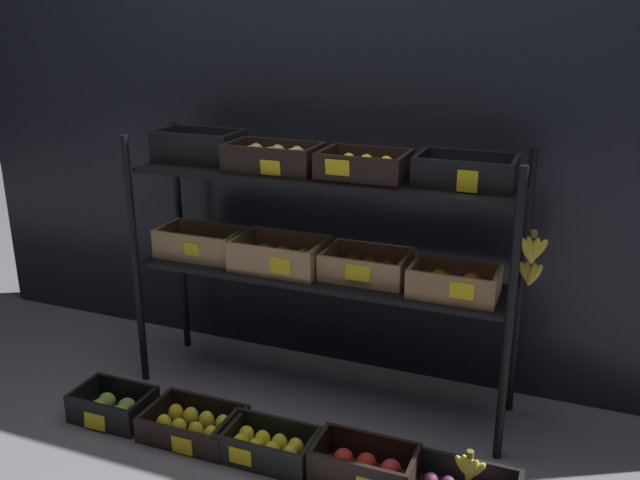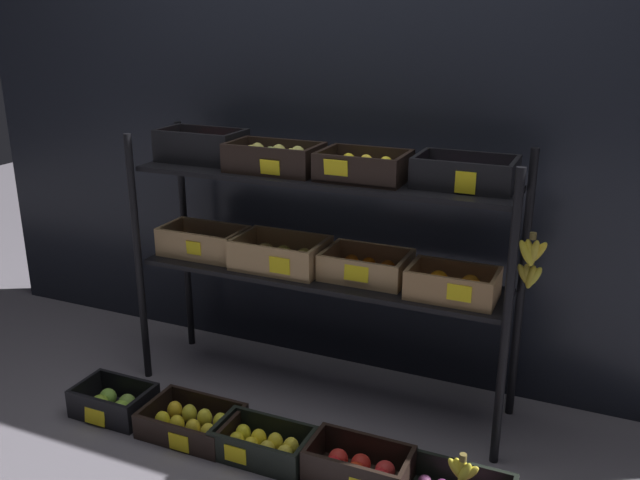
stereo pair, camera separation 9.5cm
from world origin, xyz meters
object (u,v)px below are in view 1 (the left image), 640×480
display_rack (318,222)px  crate_ground_lemon (193,426)px  banana_bunch_loose (469,467)px  crate_ground_apple_red (365,467)px  crate_ground_center_lemon (267,446)px  crate_ground_apple_green (113,407)px

display_rack → crate_ground_lemon: 0.93m
display_rack → banana_bunch_loose: 1.08m
crate_ground_lemon → crate_ground_apple_red: 0.70m
crate_ground_center_lemon → crate_ground_apple_red: crate_ground_apple_red is taller
crate_ground_apple_green → banana_bunch_loose: (1.43, -0.01, 0.11)m
crate_ground_center_lemon → crate_ground_apple_red: 0.37m
display_rack → crate_ground_apple_red: 0.94m
crate_ground_center_lemon → crate_ground_apple_red: bearing=2.2°
display_rack → crate_ground_apple_red: bearing=-52.7°
crate_ground_apple_green → crate_ground_lemon: 0.37m
display_rack → crate_ground_center_lemon: display_rack is taller
crate_ground_apple_green → banana_bunch_loose: 1.43m
crate_ground_apple_green → crate_ground_apple_red: size_ratio=0.86×
crate_ground_apple_green → crate_ground_apple_red: crate_ground_apple_red is taller
crate_ground_apple_green → banana_bunch_loose: banana_bunch_loose is taller
crate_ground_apple_green → crate_ground_center_lemon: size_ratio=0.86×
banana_bunch_loose → crate_ground_lemon: bearing=178.9°
crate_ground_apple_green → crate_ground_apple_red: (1.07, 0.01, 0.00)m
crate_ground_center_lemon → display_rack: bearing=89.6°
crate_ground_apple_red → banana_bunch_loose: size_ratio=2.99×
banana_bunch_loose → display_rack: bearing=145.7°
display_rack → crate_ground_apple_red: (0.37, -0.48, -0.72)m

